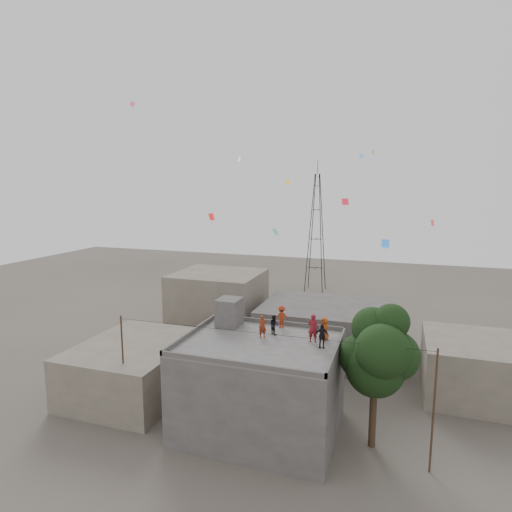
{
  "coord_description": "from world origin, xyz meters",
  "views": [
    {
      "loc": [
        8.2,
        -25.09,
        16.06
      ],
      "look_at": [
        -0.75,
        1.39,
        11.53
      ],
      "focal_mm": 30.0,
      "sensor_mm": 36.0,
      "label": 1
    }
  ],
  "objects_px": {
    "tree": "(379,353)",
    "transmission_tower": "(316,233)",
    "person_dark_adult": "(322,336)",
    "person_red_adult": "(313,328)",
    "stair_head_box": "(229,312)"
  },
  "relations": [
    {
      "from": "tree",
      "to": "person_dark_adult",
      "type": "bearing_deg",
      "value": -176.97
    },
    {
      "from": "tree",
      "to": "transmission_tower",
      "type": "distance_m",
      "value": 41.12
    },
    {
      "from": "person_red_adult",
      "to": "transmission_tower",
      "type": "bearing_deg",
      "value": -78.51
    },
    {
      "from": "tree",
      "to": "person_dark_adult",
      "type": "relative_size",
      "value": 5.9
    },
    {
      "from": "tree",
      "to": "person_dark_adult",
      "type": "xyz_separation_m",
      "value": [
        -3.45,
        -0.18,
        0.77
      ]
    },
    {
      "from": "transmission_tower",
      "to": "stair_head_box",
      "type": "bearing_deg",
      "value": -88.77
    },
    {
      "from": "stair_head_box",
      "to": "person_red_adult",
      "type": "bearing_deg",
      "value": -12.13
    },
    {
      "from": "person_red_adult",
      "to": "person_dark_adult",
      "type": "xyz_separation_m",
      "value": [
        0.72,
        -0.81,
        -0.16
      ]
    },
    {
      "from": "person_red_adult",
      "to": "stair_head_box",
      "type": "bearing_deg",
      "value": -11.15
    },
    {
      "from": "person_red_adult",
      "to": "person_dark_adult",
      "type": "bearing_deg",
      "value": 132.43
    },
    {
      "from": "tree",
      "to": "stair_head_box",
      "type": "bearing_deg",
      "value": 169.26
    },
    {
      "from": "stair_head_box",
      "to": "person_red_adult",
      "type": "xyz_separation_m",
      "value": [
        6.4,
        -1.37,
        -0.07
      ]
    },
    {
      "from": "transmission_tower",
      "to": "person_dark_adult",
      "type": "relative_size",
      "value": 12.97
    },
    {
      "from": "person_red_adult",
      "to": "person_dark_adult",
      "type": "relative_size",
      "value": 1.21
    },
    {
      "from": "stair_head_box",
      "to": "tree",
      "type": "xyz_separation_m",
      "value": [
        10.57,
        -2.0,
        -1.0
      ]
    }
  ]
}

